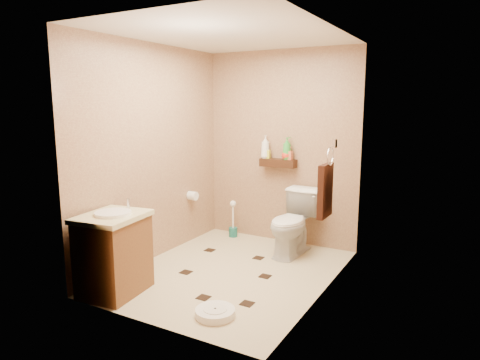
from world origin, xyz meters
The scene contains 19 objects.
ground centered at (0.00, 0.00, 0.00)m, with size 2.50×2.50×0.00m, color #C6B491.
wall_back centered at (0.00, 1.25, 1.20)m, with size 2.00×0.04×2.40m, color #A27E5C.
wall_front centered at (0.00, -1.25, 1.20)m, with size 2.00×0.04×2.40m, color #A27E5C.
wall_left centered at (-1.00, 0.00, 1.20)m, with size 0.04×2.50×2.40m, color #A27E5C.
wall_right centered at (1.00, 0.00, 1.20)m, with size 0.04×2.50×2.40m, color #A27E5C.
ceiling centered at (0.00, 0.00, 2.40)m, with size 2.00×2.50×0.02m, color silver.
wall_shelf centered at (0.00, 1.17, 1.02)m, with size 0.46×0.14×0.10m, color #371B0F.
floor_accents centered at (0.01, -0.07, 0.00)m, with size 1.17×1.27×0.01m.
toilet centered at (0.35, 0.83, 0.38)m, with size 0.42×0.74×0.75m, color white.
vanity centered at (-0.70, -0.95, 0.39)m, with size 0.58×0.68×0.87m.
bathroom_scale centered at (0.36, -0.88, 0.03)m, with size 0.40×0.40×0.07m.
toilet_brush centered at (-0.59, 1.07, 0.17)m, with size 0.11×0.11×0.49m.
towel_ring centered at (0.91, 0.25, 0.95)m, with size 0.12×0.30×0.76m.
toilet_paper centered at (-0.94, 0.65, 0.60)m, with size 0.12×0.11×0.12m.
bottle_a centered at (-0.18, 1.17, 1.21)m, with size 0.11×0.11×0.29m, color white.
bottle_b centered at (-0.15, 1.17, 1.15)m, with size 0.07×0.07×0.15m, color yellow.
bottle_c centered at (0.11, 1.17, 1.15)m, with size 0.12×0.12×0.15m, color red.
bottle_d centered at (0.12, 1.17, 1.21)m, with size 0.11×0.11×0.28m, color green.
bottle_e centered at (0.15, 1.17, 1.15)m, with size 0.07×0.07×0.16m, color #D16945.
Camera 1 is at (2.16, -3.67, 1.74)m, focal length 32.00 mm.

